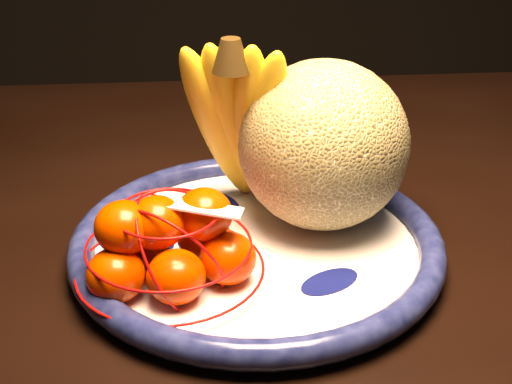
{
  "coord_description": "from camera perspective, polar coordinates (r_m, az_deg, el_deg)",
  "views": [
    {
      "loc": [
        0.08,
        -0.62,
        1.2
      ],
      "look_at": [
        0.12,
        0.02,
        0.87
      ],
      "focal_mm": 50.0,
      "sensor_mm": 36.0,
      "label": 1
    }
  ],
  "objects": [
    {
      "name": "dining_table",
      "position": [
        0.88,
        -12.36,
        -6.88
      ],
      "size": [
        1.61,
        0.98,
        0.8
      ],
      "rotation": [
        0.0,
        0.0,
        0.01
      ],
      "color": "black",
      "rests_on": "ground"
    },
    {
      "name": "fruit_bowl",
      "position": [
        0.73,
        0.05,
        -4.17
      ],
      "size": [
        0.38,
        0.38,
        0.03
      ],
      "rotation": [
        0.0,
        0.0,
        -0.08
      ],
      "color": "white",
      "rests_on": "dining_table"
    },
    {
      "name": "cantaloupe",
      "position": [
        0.74,
        5.42,
        3.76
      ],
      "size": [
        0.18,
        0.18,
        0.18
      ],
      "primitive_type": "sphere",
      "color": "olive",
      "rests_on": "fruit_bowl"
    },
    {
      "name": "banana_bunch",
      "position": [
        0.76,
        -1.37,
        6.09
      ],
      "size": [
        0.14,
        0.14,
        0.22
      ],
      "rotation": [
        0.0,
        0.0,
        -0.22
      ],
      "color": "yellow",
      "rests_on": "fruit_bowl"
    },
    {
      "name": "mandarin_bag",
      "position": [
        0.67,
        -6.94,
        -4.27
      ],
      "size": [
        0.19,
        0.19,
        0.11
      ],
      "rotation": [
        0.0,
        0.0,
        0.06
      ],
      "color": "#FF4900",
      "rests_on": "fruit_bowl"
    },
    {
      "name": "price_tag",
      "position": [
        0.64,
        -4.27,
        -1.26
      ],
      "size": [
        0.08,
        0.04,
        0.01
      ],
      "primitive_type": "cube",
      "rotation": [
        -0.14,
        0.1,
        -0.21
      ],
      "color": "white",
      "rests_on": "mandarin_bag"
    }
  ]
}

